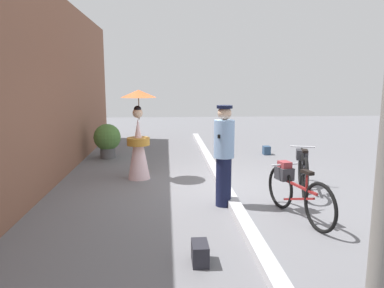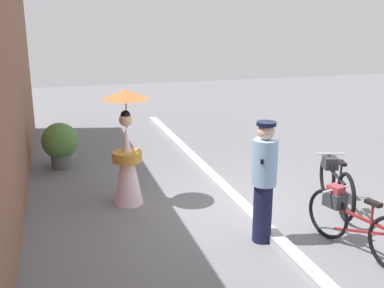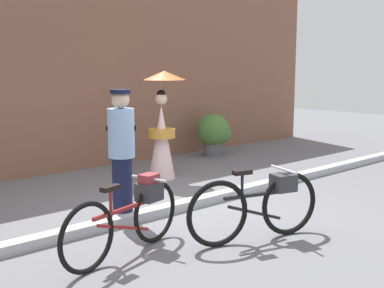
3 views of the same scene
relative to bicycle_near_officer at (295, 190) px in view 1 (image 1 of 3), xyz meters
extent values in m
plane|color=slate|center=(1.53, 0.86, -0.43)|extent=(30.00, 30.00, 0.00)
cube|color=brown|center=(1.53, 4.43, 1.54)|extent=(14.00, 0.40, 3.95)
cube|color=#B2B2B7|center=(1.53, 0.86, -0.37)|extent=(14.00, 0.20, 0.12)
torus|color=black|center=(0.42, 0.10, -0.08)|extent=(0.71, 0.22, 0.71)
torus|color=black|center=(-0.59, -0.14, -0.08)|extent=(0.71, 0.22, 0.71)
cube|color=maroon|center=(-0.09, -0.02, 0.08)|extent=(0.86, 0.24, 0.04)
cube|color=maroon|center=(-0.09, -0.02, -0.12)|extent=(0.75, 0.21, 0.27)
cylinder|color=maroon|center=(-0.27, -0.07, 0.20)|extent=(0.03, 0.03, 0.30)
cube|color=black|center=(-0.27, -0.07, 0.35)|extent=(0.24, 0.14, 0.05)
cylinder|color=silver|center=(0.32, 0.08, 0.33)|extent=(0.14, 0.47, 0.03)
cube|color=#333338|center=(0.32, 0.08, 0.18)|extent=(0.30, 0.28, 0.20)
cube|color=maroon|center=(0.32, 0.08, 0.31)|extent=(0.23, 0.20, 0.14)
torus|color=black|center=(1.76, -0.76, -0.05)|extent=(0.74, 0.27, 0.76)
torus|color=black|center=(0.84, -0.48, -0.05)|extent=(0.74, 0.27, 0.76)
cube|color=black|center=(1.30, -0.62, 0.11)|extent=(0.78, 0.26, 0.04)
cube|color=black|center=(1.30, -0.62, -0.10)|extent=(0.69, 0.23, 0.26)
cylinder|color=black|center=(1.13, -0.57, 0.23)|extent=(0.03, 0.03, 0.31)
cube|color=black|center=(1.13, -0.57, 0.39)|extent=(0.24, 0.15, 0.05)
cylinder|color=silver|center=(1.67, -0.73, 0.37)|extent=(0.17, 0.47, 0.03)
cube|color=#333338|center=(1.67, -0.73, 0.21)|extent=(0.31, 0.28, 0.20)
cylinder|color=#141938|center=(0.59, 1.03, -0.02)|extent=(0.26, 0.26, 0.84)
cylinder|color=#8CB2E0|center=(0.59, 1.03, 0.72)|extent=(0.34, 0.34, 0.63)
sphere|color=#D8B293|center=(0.59, 1.03, 1.14)|extent=(0.23, 0.23, 0.23)
cylinder|color=black|center=(0.59, 1.03, 1.24)|extent=(0.26, 0.26, 0.05)
cube|color=black|center=(0.59, 1.03, 0.78)|extent=(0.33, 0.26, 0.06)
cone|color=silver|center=(2.45, 2.58, 0.23)|extent=(0.48, 0.48, 1.33)
cylinder|color=#C1842D|center=(2.45, 2.58, 0.39)|extent=(0.49, 0.49, 0.16)
sphere|color=beige|center=(2.45, 2.58, 1.00)|extent=(0.21, 0.21, 0.21)
sphere|color=black|center=(2.45, 2.58, 1.07)|extent=(0.16, 0.16, 0.16)
cylinder|color=olive|center=(2.51, 2.56, 1.13)|extent=(0.02, 0.02, 0.55)
cone|color=orange|center=(2.51, 2.56, 1.40)|extent=(0.75, 0.75, 0.16)
cylinder|color=#59595B|center=(4.72, 3.61, -0.29)|extent=(0.41, 0.41, 0.28)
sphere|color=#4C7A38|center=(4.72, 3.61, 0.15)|extent=(0.74, 0.74, 0.74)
sphere|color=#4C7A38|center=(4.90, 3.50, 0.05)|extent=(0.41, 0.41, 0.41)
cube|color=#26262D|center=(-1.36, 1.60, -0.31)|extent=(0.33, 0.19, 0.24)
cube|color=black|center=(-1.36, 1.55, -0.25)|extent=(0.28, 0.07, 0.09)
cube|color=navy|center=(4.88, -0.92, -0.31)|extent=(0.24, 0.19, 0.24)
cube|color=#243951|center=(4.88, -0.98, -0.25)|extent=(0.20, 0.07, 0.09)
camera|label=1|loc=(-5.25, 1.98, 1.64)|focal=33.82mm
camera|label=2|loc=(-4.64, 3.63, 2.58)|focal=42.55mm
camera|label=3|loc=(-2.81, -4.17, 1.55)|focal=45.52mm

